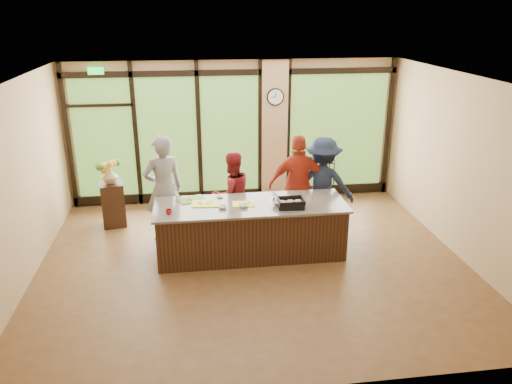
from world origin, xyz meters
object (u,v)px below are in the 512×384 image
object	(u,v)px
roasting_pan	(291,205)
flower_stand	(113,204)
cook_left	(164,189)
island_base	(251,230)
bar_cart	(317,173)
cook_right	(322,185)

from	to	relation	value
roasting_pan	flower_stand	bearing A→B (deg)	154.73
cook_left	island_base	bearing A→B (deg)	131.74
island_base	roasting_pan	distance (m)	0.85
cook_left	roasting_pan	world-z (taller)	cook_left
cook_left	bar_cart	xyz separation A→B (m)	(3.22, 1.65, -0.38)
cook_left	bar_cart	bearing A→B (deg)	-172.29
island_base	cook_right	bearing A→B (deg)	29.59
cook_left	bar_cart	world-z (taller)	cook_left
cook_right	flower_stand	bearing A→B (deg)	7.12
cook_left	cook_right	bearing A→B (deg)	161.06
cook_left	roasting_pan	xyz separation A→B (m)	(2.09, -1.02, -0.02)
island_base	cook_left	bearing A→B (deg)	151.19
cook_right	roasting_pan	distance (m)	1.33
bar_cart	cook_left	bearing A→B (deg)	-141.01
flower_stand	cook_right	bearing A→B (deg)	-21.32
bar_cart	cook_right	bearing A→B (deg)	-89.31
cook_right	flower_stand	xyz separation A→B (m)	(-3.92, 0.75, -0.47)
cook_left	flower_stand	xyz separation A→B (m)	(-1.02, 0.77, -0.54)
cook_right	cook_left	bearing A→B (deg)	18.42
roasting_pan	flower_stand	xyz separation A→B (m)	(-3.11, 1.79, -0.53)
island_base	cook_right	xyz separation A→B (m)	(1.45, 0.82, 0.46)
roasting_pan	flower_stand	size ratio (longest dim) A/B	0.48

